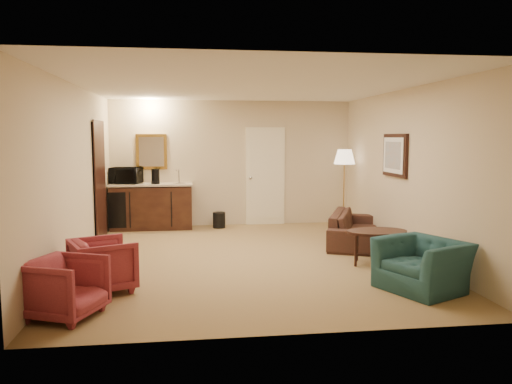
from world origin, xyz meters
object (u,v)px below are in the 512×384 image
Objects in this scene: wetbar_cabinet at (152,206)px; waste_bin at (219,220)px; rose_chair_near at (103,262)px; microwave at (126,174)px; teal_armchair at (423,257)px; coffee_table at (377,247)px; rose_chair_far at (65,285)px; floor_lamp at (344,189)px; sofa at (354,223)px; coffee_maker at (156,176)px.

wetbar_cabinet is 1.38m from waste_bin.
rose_chair_near is 2.22× the size of waste_bin.
microwave is (-1.85, 0.14, 0.96)m from waste_bin.
teal_armchair is 2.97× the size of waste_bin.
rose_chair_near is at bearing -121.56° from teal_armchair.
coffee_table is 5.28m from microwave.
teal_armchair reaches higher than rose_chair_far.
teal_armchair is at bearing -94.18° from floor_lamp.
rose_chair_near is at bearing 142.73° from sofa.
wetbar_cabinet reaches higher than rose_chair_near.
coffee_maker is (0.36, 4.03, 0.71)m from rose_chair_near.
teal_armchair is 3.18× the size of coffee_maker.
wetbar_cabinet is 2.82× the size of microwave.
teal_armchair is at bearing -32.93° from microwave.
teal_armchair is 1.63× the size of microwave.
microwave is at bearing 172.31° from wetbar_cabinet.
coffee_maker is at bearing 15.86° from rose_chair_far.
coffee_table is (3.45, -3.33, -0.21)m from wetbar_cabinet.
rose_chair_near is (-3.82, 0.45, -0.06)m from teal_armchair.
wetbar_cabinet is at bearing 119.41° from coffee_maker.
coffee_maker is (-1.26, -0.01, 0.91)m from waste_bin.
microwave is at bearing 147.35° from coffee_maker.
teal_armchair is at bearing -52.14° from wetbar_cabinet.
wetbar_cabinet is 5.78m from teal_armchair.
floor_lamp reaches higher than rose_chair_far.
rose_chair_near is at bearing -111.84° from waste_bin.
floor_lamp is at bearing 9.01° from microwave.
microwave is (-4.05, 4.63, 0.70)m from teal_armchair.
wetbar_cabinet is 1.86× the size of coffee_table.
coffee_table is (-0.10, 1.23, -0.16)m from teal_armchair.
microwave is at bearing -163.67° from teal_armchair.
rose_chair_far is 1.19× the size of microwave.
teal_armchair is 5.01m from waste_bin.
coffee_maker is (0.59, 4.89, 0.72)m from rose_chair_far.
sofa is 5.92× the size of waste_bin.
teal_armchair is at bearing -61.48° from rose_chair_far.
rose_chair_near is 4.26m from microwave.
coffee_table is 0.55× the size of floor_lamp.
sofa is at bearing -83.88° from rose_chair_near.
floor_lamp is at bearing 12.90° from sofa.
microwave is at bearing 175.75° from waste_bin.
waste_bin is at bearing 73.88° from sofa.
microwave is 0.61m from coffee_maker.
waste_bin is (1.85, 4.91, -0.19)m from rose_chair_far.
sofa is 1.17× the size of floor_lamp.
floor_lamp is (0.30, 4.11, 0.39)m from teal_armchair.
teal_armchair reaches higher than rose_chair_near.
wetbar_cabinet is 0.87× the size of sofa.
rose_chair_near reaches higher than coffee_table.
coffee_maker reaches higher than sofa.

